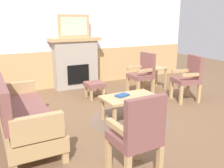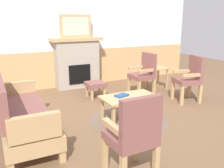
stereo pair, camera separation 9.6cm
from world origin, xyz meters
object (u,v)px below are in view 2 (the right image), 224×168
book_on_table (122,95)px  armchair_near_fireplace (190,77)px  coffee_table (129,99)px  side_table (157,72)px  couch (21,114)px  armchair_front_left (134,133)px  footstool (95,85)px  framed_picture (76,26)px  fireplace (77,62)px  armchair_by_window_left (144,72)px

book_on_table → armchair_near_fireplace: 1.84m
coffee_table → side_table: 2.21m
couch → armchair_near_fireplace: size_ratio=1.84×
coffee_table → book_on_table: size_ratio=4.02×
armchair_front_left → side_table: bearing=49.3°
coffee_table → couch: bearing=177.2°
couch → footstool: 2.22m
coffee_table → footstool: (-0.02, 1.46, -0.10)m
framed_picture → armchair_near_fireplace: (1.78, -2.17, -1.02)m
book_on_table → side_table: 2.26m
footstool → fireplace: bearing=93.5°
footstool → side_table: 1.70m
framed_picture → coffee_table: framed_picture is taller
side_table → couch: bearing=-158.4°
fireplace → footstool: fireplace is taller
book_on_table → armchair_by_window_left: armchair_by_window_left is taller
armchair_by_window_left → couch: bearing=-159.4°
coffee_table → book_on_table: book_on_table is taller
footstool → armchair_by_window_left: size_ratio=0.41×
fireplace → couch: bearing=-124.9°
coffee_table → armchair_front_left: (-0.79, -1.42, 0.15)m
footstool → armchair_near_fireplace: bearing=-33.1°
couch → footstool: couch is taller
fireplace → couch: (-1.68, -2.41, -0.26)m
footstool → armchair_front_left: armchair_front_left is taller
fireplace → coffee_table: (0.08, -2.50, -0.27)m
couch → book_on_table: 1.65m
armchair_near_fireplace → coffee_table: bearing=-169.0°
armchair_near_fireplace → armchair_by_window_left: same height
armchair_by_window_left → side_table: size_ratio=1.78×
armchair_by_window_left → armchair_front_left: 3.18m
framed_picture → armchair_near_fireplace: 2.99m
book_on_table → armchair_by_window_left: (1.20, 1.09, 0.08)m
coffee_table → fireplace: bearing=91.9°
framed_picture → couch: size_ratio=0.44×
framed_picture → armchair_by_window_left: 2.05m
framed_picture → side_table: size_ratio=1.45×
framed_picture → armchair_by_window_left: size_ratio=0.82×
fireplace → couch: 2.95m
framed_picture → book_on_table: size_ratio=3.35×
framed_picture → coffee_table: 2.76m
couch → armchair_near_fireplace: 3.48m
couch → side_table: 3.69m
book_on_table → armchair_front_left: (-0.67, -1.48, 0.08)m
framed_picture → armchair_by_window_left: framed_picture is taller
fireplace → side_table: size_ratio=2.36×
fireplace → footstool: (0.06, -1.04, -0.37)m
framed_picture → footstool: framed_picture is taller
framed_picture → armchair_front_left: framed_picture is taller
coffee_table → side_table: size_ratio=1.75×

